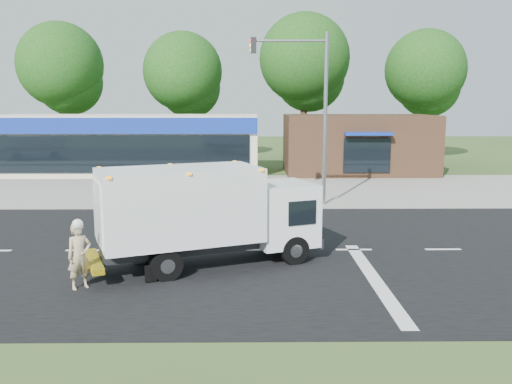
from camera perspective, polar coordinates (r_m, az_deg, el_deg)
ground at (r=18.16m, az=0.86°, el=-6.16°), size 120.00×120.00×0.00m
road_asphalt at (r=18.16m, az=0.86°, el=-6.14°), size 60.00×14.00×0.02m
sidewalk at (r=26.14m, az=0.40°, el=-1.18°), size 60.00×2.40×0.12m
parking_apron at (r=31.87m, az=0.22°, el=0.67°), size 60.00×9.00×0.02m
lane_markings at (r=16.95m, az=5.58°, el=-7.29°), size 55.20×7.00×0.01m
ems_box_truck at (r=16.16m, az=-5.43°, el=-1.82°), size 7.11×4.46×3.02m
emergency_worker at (r=15.06m, az=-18.11°, el=-6.30°), size 0.77×0.73×1.89m
retail_strip_mall at (r=38.49m, az=-13.48°, el=4.93°), size 18.00×6.20×4.00m
brown_storefront at (r=38.31m, az=10.66°, el=4.99°), size 10.00×6.70×4.00m
traffic_signal_pole at (r=25.24m, az=5.87°, el=9.50°), size 3.51×0.25×8.00m
background_trees at (r=45.72m, az=-1.12°, el=12.60°), size 36.77×7.39×12.10m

